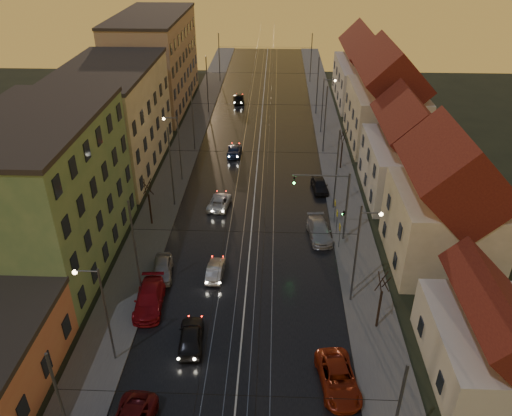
# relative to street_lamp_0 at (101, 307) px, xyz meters

# --- Properties ---
(ground) EXTENTS (160.00, 160.00, 0.00)m
(ground) POSITION_rel_street_lamp_0_xyz_m (9.10, -2.00, -4.89)
(ground) COLOR black
(ground) RESTS_ON ground
(road) EXTENTS (16.00, 120.00, 0.04)m
(road) POSITION_rel_street_lamp_0_xyz_m (9.10, 38.00, -4.87)
(road) COLOR black
(road) RESTS_ON ground
(sidewalk_left) EXTENTS (4.00, 120.00, 0.15)m
(sidewalk_left) POSITION_rel_street_lamp_0_xyz_m (-0.90, 38.00, -4.81)
(sidewalk_left) COLOR #4C4C4C
(sidewalk_left) RESTS_ON ground
(sidewalk_right) EXTENTS (4.00, 120.00, 0.15)m
(sidewalk_right) POSITION_rel_street_lamp_0_xyz_m (19.10, 38.00, -4.81)
(sidewalk_right) COLOR #4C4C4C
(sidewalk_right) RESTS_ON ground
(tram_rail_0) EXTENTS (0.06, 120.00, 0.03)m
(tram_rail_0) POSITION_rel_street_lamp_0_xyz_m (6.90, 38.00, -4.83)
(tram_rail_0) COLOR gray
(tram_rail_0) RESTS_ON road
(tram_rail_1) EXTENTS (0.06, 120.00, 0.03)m
(tram_rail_1) POSITION_rel_street_lamp_0_xyz_m (8.33, 38.00, -4.83)
(tram_rail_1) COLOR gray
(tram_rail_1) RESTS_ON road
(tram_rail_2) EXTENTS (0.06, 120.00, 0.03)m
(tram_rail_2) POSITION_rel_street_lamp_0_xyz_m (9.87, 38.00, -4.83)
(tram_rail_2) COLOR gray
(tram_rail_2) RESTS_ON road
(tram_rail_3) EXTENTS (0.06, 120.00, 0.03)m
(tram_rail_3) POSITION_rel_street_lamp_0_xyz_m (11.30, 38.00, -4.83)
(tram_rail_3) COLOR gray
(tram_rail_3) RESTS_ON road
(apartment_left_1) EXTENTS (10.00, 18.00, 13.00)m
(apartment_left_1) POSITION_rel_street_lamp_0_xyz_m (-8.40, 12.00, 1.61)
(apartment_left_1) COLOR #547B4E
(apartment_left_1) RESTS_ON ground
(apartment_left_2) EXTENTS (10.00, 20.00, 12.00)m
(apartment_left_2) POSITION_rel_street_lamp_0_xyz_m (-8.40, 32.00, 1.11)
(apartment_left_2) COLOR #B3A98A
(apartment_left_2) RESTS_ON ground
(apartment_left_3) EXTENTS (10.00, 24.00, 14.00)m
(apartment_left_3) POSITION_rel_street_lamp_0_xyz_m (-8.40, 56.00, 2.11)
(apartment_left_3) COLOR #A47F6A
(apartment_left_3) RESTS_ON ground
(house_right_0) EXTENTS (8.16, 10.20, 5.80)m
(house_right_0) POSITION_rel_street_lamp_0_xyz_m (26.10, 0.00, -1.96)
(house_right_0) COLOR silver
(house_right_0) RESTS_ON ground
(house_right_1) EXTENTS (8.67, 10.20, 10.80)m
(house_right_1) POSITION_rel_street_lamp_0_xyz_m (26.10, 13.00, 0.56)
(house_right_1) COLOR #C4B997
(house_right_1) RESTS_ON ground
(house_right_2) EXTENTS (9.18, 12.24, 9.20)m
(house_right_2) POSITION_rel_street_lamp_0_xyz_m (26.10, 26.00, -0.24)
(house_right_2) COLOR silver
(house_right_2) RESTS_ON ground
(house_right_3) EXTENTS (9.18, 14.28, 11.50)m
(house_right_3) POSITION_rel_street_lamp_0_xyz_m (26.10, 41.00, 0.92)
(house_right_3) COLOR #C4B997
(house_right_3) RESTS_ON ground
(house_right_4) EXTENTS (9.18, 16.32, 10.00)m
(house_right_4) POSITION_rel_street_lamp_0_xyz_m (26.10, 59.00, 0.16)
(house_right_4) COLOR silver
(house_right_4) RESTS_ON ground
(catenary_pole_l_0) EXTENTS (0.16, 0.16, 9.00)m
(catenary_pole_l_0) POSITION_rel_street_lamp_0_xyz_m (0.50, -8.00, -0.39)
(catenary_pole_l_0) COLOR #595B60
(catenary_pole_l_0) RESTS_ON ground
(catenary_pole_l_1) EXTENTS (0.16, 0.16, 9.00)m
(catenary_pole_l_1) POSITION_rel_street_lamp_0_xyz_m (0.50, 7.00, -0.39)
(catenary_pole_l_1) COLOR #595B60
(catenary_pole_l_1) RESTS_ON ground
(catenary_pole_r_1) EXTENTS (0.16, 0.16, 9.00)m
(catenary_pole_r_1) POSITION_rel_street_lamp_0_xyz_m (17.70, 7.00, -0.39)
(catenary_pole_r_1) COLOR #595B60
(catenary_pole_r_1) RESTS_ON ground
(catenary_pole_l_2) EXTENTS (0.16, 0.16, 9.00)m
(catenary_pole_l_2) POSITION_rel_street_lamp_0_xyz_m (0.50, 22.00, -0.39)
(catenary_pole_l_2) COLOR #595B60
(catenary_pole_l_2) RESTS_ON ground
(catenary_pole_r_2) EXTENTS (0.16, 0.16, 9.00)m
(catenary_pole_r_2) POSITION_rel_street_lamp_0_xyz_m (17.70, 22.00, -0.39)
(catenary_pole_r_2) COLOR #595B60
(catenary_pole_r_2) RESTS_ON ground
(catenary_pole_l_3) EXTENTS (0.16, 0.16, 9.00)m
(catenary_pole_l_3) POSITION_rel_street_lamp_0_xyz_m (0.50, 37.00, -0.39)
(catenary_pole_l_3) COLOR #595B60
(catenary_pole_l_3) RESTS_ON ground
(catenary_pole_r_3) EXTENTS (0.16, 0.16, 9.00)m
(catenary_pole_r_3) POSITION_rel_street_lamp_0_xyz_m (17.70, 37.00, -0.39)
(catenary_pole_r_3) COLOR #595B60
(catenary_pole_r_3) RESTS_ON ground
(catenary_pole_l_4) EXTENTS (0.16, 0.16, 9.00)m
(catenary_pole_l_4) POSITION_rel_street_lamp_0_xyz_m (0.50, 52.00, -0.39)
(catenary_pole_l_4) COLOR #595B60
(catenary_pole_l_4) RESTS_ON ground
(catenary_pole_r_4) EXTENTS (0.16, 0.16, 9.00)m
(catenary_pole_r_4) POSITION_rel_street_lamp_0_xyz_m (17.70, 52.00, -0.39)
(catenary_pole_r_4) COLOR #595B60
(catenary_pole_r_4) RESTS_ON ground
(catenary_pole_l_5) EXTENTS (0.16, 0.16, 9.00)m
(catenary_pole_l_5) POSITION_rel_street_lamp_0_xyz_m (0.50, 70.00, -0.39)
(catenary_pole_l_5) COLOR #595B60
(catenary_pole_l_5) RESTS_ON ground
(catenary_pole_r_5) EXTENTS (0.16, 0.16, 9.00)m
(catenary_pole_r_5) POSITION_rel_street_lamp_0_xyz_m (17.70, 70.00, -0.39)
(catenary_pole_r_5) COLOR #595B60
(catenary_pole_r_5) RESTS_ON ground
(street_lamp_0) EXTENTS (1.75, 0.32, 8.00)m
(street_lamp_0) POSITION_rel_street_lamp_0_xyz_m (0.00, 0.00, 0.00)
(street_lamp_0) COLOR #595B60
(street_lamp_0) RESTS_ON ground
(street_lamp_1) EXTENTS (1.75, 0.32, 8.00)m
(street_lamp_1) POSITION_rel_street_lamp_0_xyz_m (18.21, 8.00, 0.00)
(street_lamp_1) COLOR #595B60
(street_lamp_1) RESTS_ON ground
(street_lamp_2) EXTENTS (1.75, 0.32, 8.00)m
(street_lamp_2) POSITION_rel_street_lamp_0_xyz_m (0.00, 28.00, 0.00)
(street_lamp_2) COLOR #595B60
(street_lamp_2) RESTS_ON ground
(street_lamp_3) EXTENTS (1.75, 0.32, 8.00)m
(street_lamp_3) POSITION_rel_street_lamp_0_xyz_m (18.21, 44.00, 0.00)
(street_lamp_3) COLOR #595B60
(street_lamp_3) RESTS_ON ground
(traffic_light_mast) EXTENTS (5.30, 0.32, 7.20)m
(traffic_light_mast) POSITION_rel_street_lamp_0_xyz_m (17.10, 16.00, -0.29)
(traffic_light_mast) COLOR #595B60
(traffic_light_mast) RESTS_ON ground
(bare_tree_0) EXTENTS (1.09, 1.09, 5.11)m
(bare_tree_0) POSITION_rel_street_lamp_0_xyz_m (-1.09, 18.00, -2.40)
(bare_tree_0) COLOR black
(bare_tree_0) RESTS_ON ground
(bare_tree_1) EXTENTS (1.09, 1.09, 5.11)m
(bare_tree_1) POSITION_rel_street_lamp_0_xyz_m (19.31, 4.00, -2.40)
(bare_tree_1) COLOR black
(bare_tree_1) RESTS_ON ground
(bare_tree_2) EXTENTS (1.09, 1.09, 5.11)m
(bare_tree_2) POSITION_rel_street_lamp_0_xyz_m (19.51, 32.00, -2.40)
(bare_tree_2) COLOR black
(bare_tree_2) RESTS_ON ground
(driving_car_0) EXTENTS (2.11, 4.46, 1.47)m
(driving_car_0) POSITION_rel_street_lamp_0_xyz_m (5.46, 1.73, -4.15)
(driving_car_0) COLOR black
(driving_car_0) RESTS_ON ground
(driving_car_1) EXTENTS (1.44, 3.79, 1.23)m
(driving_car_1) POSITION_rel_street_lamp_0_xyz_m (6.34, 9.86, -4.27)
(driving_car_1) COLOR #AEAFB4
(driving_car_1) RESTS_ON ground
(driving_car_2) EXTENTS (2.57, 4.62, 1.22)m
(driving_car_2) POSITION_rel_street_lamp_0_xyz_m (5.44, 21.94, -4.27)
(driving_car_2) COLOR silver
(driving_car_2) RESTS_ON ground
(driving_car_3) EXTENTS (1.85, 4.41, 1.27)m
(driving_car_3) POSITION_rel_street_lamp_0_xyz_m (5.95, 35.71, -4.25)
(driving_car_3) COLOR #1A284E
(driving_car_3) RESTS_ON ground
(driving_car_4) EXTENTS (2.27, 4.64, 1.52)m
(driving_car_4) POSITION_rel_street_lamp_0_xyz_m (5.00, 57.42, -4.12)
(driving_car_4) COLOR black
(driving_car_4) RESTS_ON ground
(parked_left_2) EXTENTS (2.54, 5.42, 1.53)m
(parked_left_2) POSITION_rel_street_lamp_0_xyz_m (1.50, 5.66, -4.12)
(parked_left_2) COLOR maroon
(parked_left_2) RESTS_ON ground
(parked_left_3) EXTENTS (2.22, 4.35, 1.42)m
(parked_left_3) POSITION_rel_street_lamp_0_xyz_m (1.71, 9.78, -4.18)
(parked_left_3) COLOR #9F9FA4
(parked_left_3) RESTS_ON ground
(parked_right_0) EXTENTS (3.00, 5.40, 1.43)m
(parked_right_0) POSITION_rel_street_lamp_0_xyz_m (15.78, -1.68, -4.17)
(parked_right_0) COLOR maroon
(parked_right_0) RESTS_ON ground
(parked_right_1) EXTENTS (2.57, 5.17, 1.44)m
(parked_right_1) POSITION_rel_street_lamp_0_xyz_m (15.79, 16.36, -4.16)
(parked_right_1) COLOR #A6A6AB
(parked_right_1) RESTS_ON ground
(parked_right_2) EXTENTS (2.08, 4.27, 1.40)m
(parked_right_2) POSITION_rel_street_lamp_0_xyz_m (16.48, 26.13, -4.18)
(parked_right_2) COLOR black
(parked_right_2) RESTS_ON ground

